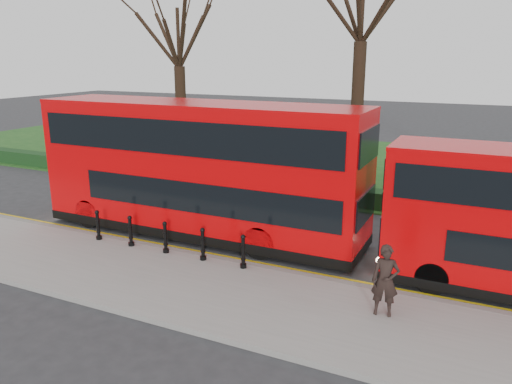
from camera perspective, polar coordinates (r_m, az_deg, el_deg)
The scene contains 11 objects.
ground at distance 17.04m, azimuth -4.31°, elevation -6.45°, with size 120.00×120.00×0.00m, color #28282B.
pavement at distance 14.71m, azimuth -10.17°, elevation -10.02°, with size 60.00×4.00×0.15m, color gray.
kerb at distance 16.22m, azimuth -6.07°, elevation -7.37°, with size 60.00×0.25×0.16m, color slate.
grass_verge at distance 30.44m, azimuth 9.77°, elevation 3.19°, with size 60.00×18.00×0.06m, color #194717.
hedge at distance 22.77m, azimuth 4.13°, elevation 0.23°, with size 60.00×0.90×0.80m, color black.
yellow_line_outer at distance 16.48m, azimuth -5.52°, elevation -7.24°, with size 60.00×0.10×0.01m, color yellow.
yellow_line_inner at distance 16.64m, azimuth -5.16°, elevation -7.00°, with size 60.00×0.10×0.01m, color yellow.
tree_left at distance 28.59m, azimuth -8.91°, elevation 17.72°, with size 6.69×6.69×10.45m.
bollard_row at distance 16.36m, azimuth -10.32°, elevation -5.18°, with size 5.77×0.15×1.00m.
bus_lead at distance 17.82m, azimuth -6.50°, elevation 2.53°, with size 11.96×2.74×4.76m.
pedestrian at distance 12.65m, azimuth 14.56°, elevation -9.78°, with size 0.66×0.43×1.80m, color black.
Camera 1 is at (7.91, -13.72, 6.31)m, focal length 35.00 mm.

